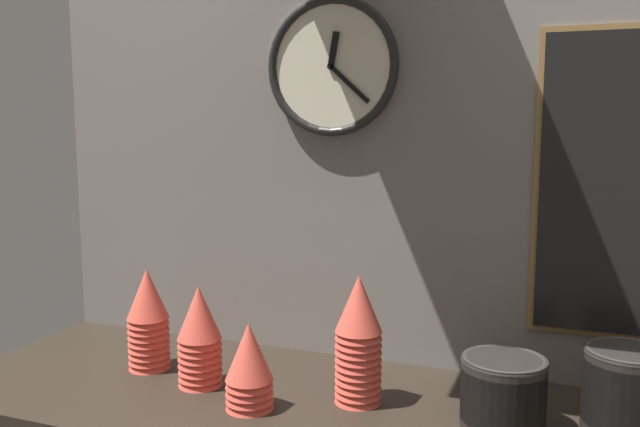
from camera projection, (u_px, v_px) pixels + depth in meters
name	position (u px, v px, depth m)	size (l,w,h in m)	color
ground_plane	(329.00, 410.00, 1.32)	(1.60, 0.56, 0.04)	black
wall_tiled_back	(372.00, 127.00, 1.49)	(1.60, 0.03, 1.05)	slate
cup_stack_center_left	(200.00, 336.00, 1.38)	(0.09, 0.09, 0.21)	#DB4C3D
cup_stack_center	(249.00, 366.00, 1.27)	(0.09, 0.09, 0.17)	#DB4C3D
cup_stack_center_right	(358.00, 339.00, 1.29)	(0.09, 0.09, 0.25)	#DB4C3D
cup_stack_left	(148.00, 319.00, 1.47)	(0.09, 0.09, 0.22)	#DB4C3D
bowl_stack_right	(503.00, 392.00, 1.19)	(0.15, 0.15, 0.13)	black
bowl_stack_far_right	(627.00, 389.00, 1.18)	(0.15, 0.15, 0.15)	black
wall_clock	(332.00, 67.00, 1.47)	(0.30, 0.03, 0.30)	beige
menu_board	(631.00, 186.00, 1.29)	(0.36, 0.01, 0.61)	olive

